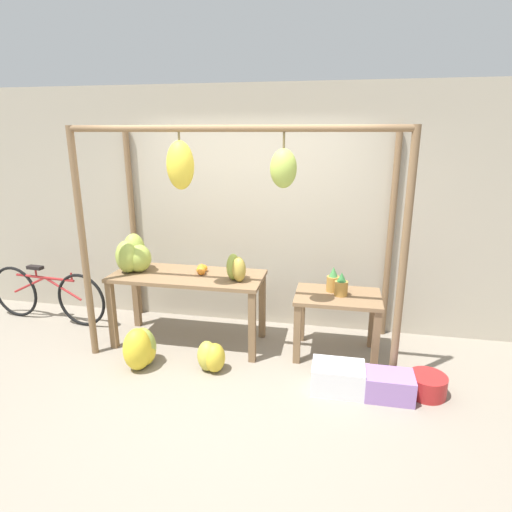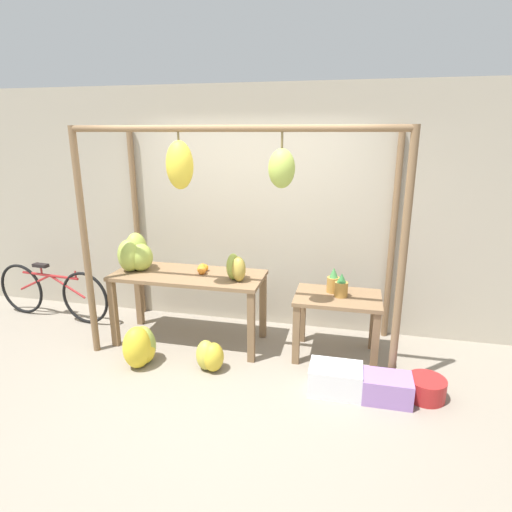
{
  "view_description": "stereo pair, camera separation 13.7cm",
  "coord_description": "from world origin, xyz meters",
  "px_view_note": "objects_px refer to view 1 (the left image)",
  "views": [
    {
      "loc": [
        0.96,
        -3.34,
        2.28
      ],
      "look_at": [
        0.15,
        0.81,
        1.05
      ],
      "focal_mm": 30.0,
      "sensor_mm": 36.0,
      "label": 1
    },
    {
      "loc": [
        1.1,
        -3.31,
        2.28
      ],
      "look_at": [
        0.15,
        0.81,
        1.05
      ],
      "focal_mm": 30.0,
      "sensor_mm": 36.0,
      "label": 2
    }
  ],
  "objects_px": {
    "pineapple_cluster": "(337,283)",
    "papaya_pile": "(237,268)",
    "banana_pile_on_table": "(133,255)",
    "blue_bucket": "(427,385)",
    "banana_pile_ground_left": "(141,348)",
    "fruit_crate_purple": "(389,386)",
    "orange_pile": "(201,270)",
    "fruit_crate_white": "(338,378)",
    "banana_pile_ground_right": "(211,357)",
    "parked_bicycle": "(47,294)"
  },
  "relations": [
    {
      "from": "blue_bucket",
      "to": "banana_pile_on_table",
      "type": "bearing_deg",
      "value": 169.74
    },
    {
      "from": "banana_pile_ground_right",
      "to": "banana_pile_on_table",
      "type": "bearing_deg",
      "value": 152.35
    },
    {
      "from": "banana_pile_ground_left",
      "to": "blue_bucket",
      "type": "bearing_deg",
      "value": 0.72
    },
    {
      "from": "banana_pile_ground_right",
      "to": "fruit_crate_purple",
      "type": "height_order",
      "value": "banana_pile_ground_right"
    },
    {
      "from": "papaya_pile",
      "to": "banana_pile_ground_right",
      "type": "bearing_deg",
      "value": -108.23
    },
    {
      "from": "fruit_crate_white",
      "to": "fruit_crate_purple",
      "type": "height_order",
      "value": "fruit_crate_white"
    },
    {
      "from": "banana_pile_on_table",
      "to": "banana_pile_ground_left",
      "type": "distance_m",
      "value": 1.03
    },
    {
      "from": "banana_pile_ground_left",
      "to": "fruit_crate_purple",
      "type": "xyz_separation_m",
      "value": [
        2.39,
        -0.07,
        -0.08
      ]
    },
    {
      "from": "blue_bucket",
      "to": "papaya_pile",
      "type": "xyz_separation_m",
      "value": [
        -1.87,
        0.49,
        0.83
      ]
    },
    {
      "from": "banana_pile_ground_right",
      "to": "blue_bucket",
      "type": "distance_m",
      "value": 2.02
    },
    {
      "from": "fruit_crate_white",
      "to": "fruit_crate_purple",
      "type": "xyz_separation_m",
      "value": [
        0.45,
        -0.02,
        -0.01
      ]
    },
    {
      "from": "banana_pile_ground_left",
      "to": "fruit_crate_purple",
      "type": "bearing_deg",
      "value": -1.7
    },
    {
      "from": "papaya_pile",
      "to": "banana_pile_ground_left",
      "type": "bearing_deg",
      "value": -148.95
    },
    {
      "from": "banana_pile_on_table",
      "to": "blue_bucket",
      "type": "distance_m",
      "value": 3.22
    },
    {
      "from": "banana_pile_on_table",
      "to": "banana_pile_ground_right",
      "type": "relative_size",
      "value": 1.32
    },
    {
      "from": "banana_pile_ground_left",
      "to": "fruit_crate_purple",
      "type": "relative_size",
      "value": 1.09
    },
    {
      "from": "fruit_crate_white",
      "to": "parked_bicycle",
      "type": "relative_size",
      "value": 0.29
    },
    {
      "from": "fruit_crate_white",
      "to": "blue_bucket",
      "type": "relative_size",
      "value": 1.39
    },
    {
      "from": "papaya_pile",
      "to": "fruit_crate_purple",
      "type": "relative_size",
      "value": 0.67
    },
    {
      "from": "papaya_pile",
      "to": "fruit_crate_purple",
      "type": "xyz_separation_m",
      "value": [
        1.52,
        -0.6,
        -0.81
      ]
    },
    {
      "from": "banana_pile_on_table",
      "to": "banana_pile_ground_left",
      "type": "bearing_deg",
      "value": -62.04
    },
    {
      "from": "orange_pile",
      "to": "papaya_pile",
      "type": "relative_size",
      "value": 0.7
    },
    {
      "from": "papaya_pile",
      "to": "blue_bucket",
      "type": "bearing_deg",
      "value": -14.71
    },
    {
      "from": "fruit_crate_purple",
      "to": "banana_pile_ground_left",
      "type": "bearing_deg",
      "value": 178.3
    },
    {
      "from": "banana_pile_ground_right",
      "to": "parked_bicycle",
      "type": "distance_m",
      "value": 2.45
    },
    {
      "from": "orange_pile",
      "to": "pineapple_cluster",
      "type": "distance_m",
      "value": 1.45
    },
    {
      "from": "banana_pile_ground_right",
      "to": "pineapple_cluster",
      "type": "bearing_deg",
      "value": 27.93
    },
    {
      "from": "banana_pile_ground_left",
      "to": "fruit_crate_purple",
      "type": "height_order",
      "value": "banana_pile_ground_left"
    },
    {
      "from": "banana_pile_ground_left",
      "to": "blue_bucket",
      "type": "height_order",
      "value": "banana_pile_ground_left"
    },
    {
      "from": "orange_pile",
      "to": "fruit_crate_white",
      "type": "distance_m",
      "value": 1.81
    },
    {
      "from": "orange_pile",
      "to": "banana_pile_ground_right",
      "type": "xyz_separation_m",
      "value": [
        0.27,
        -0.61,
        -0.69
      ]
    },
    {
      "from": "orange_pile",
      "to": "banana_pile_on_table",
      "type": "bearing_deg",
      "value": -174.83
    },
    {
      "from": "orange_pile",
      "to": "banana_pile_ground_left",
      "type": "bearing_deg",
      "value": -124.11
    },
    {
      "from": "banana_pile_on_table",
      "to": "fruit_crate_white",
      "type": "xyz_separation_m",
      "value": [
        2.26,
        -0.63,
        -0.86
      ]
    },
    {
      "from": "pineapple_cluster",
      "to": "blue_bucket",
      "type": "bearing_deg",
      "value": -37.24
    },
    {
      "from": "pineapple_cluster",
      "to": "banana_pile_ground_left",
      "type": "distance_m",
      "value": 2.1
    },
    {
      "from": "pineapple_cluster",
      "to": "papaya_pile",
      "type": "xyz_separation_m",
      "value": [
        -1.02,
        -0.15,
        0.15
      ]
    },
    {
      "from": "papaya_pile",
      "to": "fruit_crate_purple",
      "type": "bearing_deg",
      "value": -21.34
    },
    {
      "from": "banana_pile_on_table",
      "to": "fruit_crate_purple",
      "type": "bearing_deg",
      "value": -13.65
    },
    {
      "from": "pineapple_cluster",
      "to": "blue_bucket",
      "type": "relative_size",
      "value": 0.78
    },
    {
      "from": "banana_pile_ground_left",
      "to": "fruit_crate_white",
      "type": "xyz_separation_m",
      "value": [
        1.95,
        -0.05,
        -0.07
      ]
    },
    {
      "from": "pineapple_cluster",
      "to": "fruit_crate_white",
      "type": "xyz_separation_m",
      "value": [
        0.05,
        -0.72,
        -0.65
      ]
    },
    {
      "from": "papaya_pile",
      "to": "fruit_crate_purple",
      "type": "distance_m",
      "value": 1.83
    },
    {
      "from": "orange_pile",
      "to": "fruit_crate_white",
      "type": "relative_size",
      "value": 0.42
    },
    {
      "from": "orange_pile",
      "to": "blue_bucket",
      "type": "bearing_deg",
      "value": -15.12
    },
    {
      "from": "banana_pile_ground_left",
      "to": "pineapple_cluster",
      "type": "bearing_deg",
      "value": 19.6
    },
    {
      "from": "banana_pile_on_table",
      "to": "banana_pile_ground_left",
      "type": "height_order",
      "value": "banana_pile_on_table"
    },
    {
      "from": "banana_pile_ground_left",
      "to": "fruit_crate_purple",
      "type": "distance_m",
      "value": 2.4
    },
    {
      "from": "pineapple_cluster",
      "to": "banana_pile_ground_left",
      "type": "bearing_deg",
      "value": -160.4
    },
    {
      "from": "orange_pile",
      "to": "fruit_crate_purple",
      "type": "bearing_deg",
      "value": -20.38
    }
  ]
}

